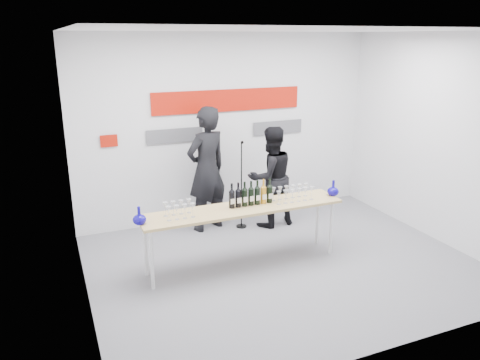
% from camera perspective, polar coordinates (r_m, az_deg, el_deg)
% --- Properties ---
extents(ground, '(5.00, 5.00, 0.00)m').
position_cam_1_polar(ground, '(6.42, 5.25, -10.10)').
color(ground, slate).
rests_on(ground, ground).
extents(back_wall, '(5.00, 0.04, 3.00)m').
position_cam_1_polar(back_wall, '(7.66, -1.49, 6.37)').
color(back_wall, silver).
rests_on(back_wall, ground).
extents(signage, '(3.38, 0.02, 0.79)m').
position_cam_1_polar(signage, '(7.56, -1.82, 8.58)').
color(signage, '#B11507').
rests_on(signage, back_wall).
extents(tasting_table, '(2.70, 0.54, 0.81)m').
position_cam_1_polar(tasting_table, '(6.09, 0.37, -3.88)').
color(tasting_table, tan).
rests_on(tasting_table, ground).
extents(wine_bottles, '(0.62, 0.08, 0.33)m').
position_cam_1_polar(wine_bottles, '(6.09, 1.35, -1.61)').
color(wine_bottles, black).
rests_on(wine_bottles, tasting_table).
extents(decanter_left, '(0.16, 0.16, 0.21)m').
position_cam_1_polar(decanter_left, '(5.63, -12.19, -4.23)').
color(decanter_left, '#10078B').
rests_on(decanter_left, tasting_table).
extents(decanter_right, '(0.16, 0.16, 0.21)m').
position_cam_1_polar(decanter_right, '(6.61, 11.29, -0.94)').
color(decanter_right, '#10078B').
rests_on(decanter_right, tasting_table).
extents(glasses_left, '(0.36, 0.22, 0.18)m').
position_cam_1_polar(glasses_left, '(5.77, -7.44, -3.60)').
color(glasses_left, silver).
rests_on(glasses_left, tasting_table).
extents(glasses_right, '(0.56, 0.22, 0.18)m').
position_cam_1_polar(glasses_right, '(6.34, 6.42, -1.65)').
color(glasses_right, silver).
rests_on(glasses_right, tasting_table).
extents(presenter_left, '(0.82, 0.68, 1.94)m').
position_cam_1_polar(presenter_left, '(7.19, -4.08, 1.29)').
color(presenter_left, black).
rests_on(presenter_left, ground).
extents(presenter_right, '(0.84, 0.68, 1.61)m').
position_cam_1_polar(presenter_right, '(7.38, 3.75, 0.37)').
color(presenter_right, black).
rests_on(presenter_right, ground).
extents(mic_stand, '(0.16, 0.16, 1.41)m').
position_cam_1_polar(mic_stand, '(7.39, 0.18, -2.64)').
color(mic_stand, black).
rests_on(mic_stand, ground).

